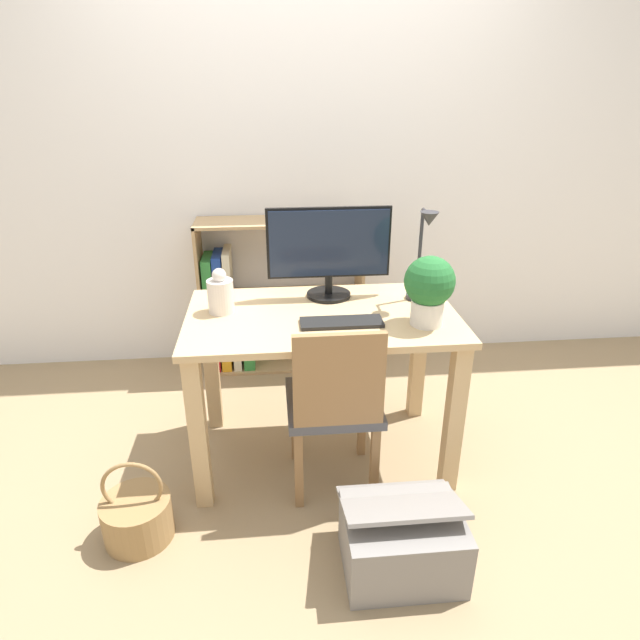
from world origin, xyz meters
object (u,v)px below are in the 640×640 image
Objects in this scene: potted_plant at (429,287)px; storage_box at (402,540)px; desk_lamp at (424,248)px; basket at (137,516)px; bookshelf at (253,308)px; monitor at (329,247)px; chair at (335,402)px; vase at (221,294)px; keyboard at (342,322)px.

storage_box is (-0.20, -0.56, -0.78)m from potted_plant.
desk_lamp is 1.64m from basket.
desk_lamp is 0.44× the size of bookshelf.
basket reaches higher than storage_box.
monitor is 0.71m from chair.
storage_box is at bearing -106.23° from desk_lamp.
chair is 0.91m from basket.
potted_plant is at bearing -43.72° from monitor.
monitor is at bearing 100.93° from storage_box.
vase reaches higher than basket.
vase reaches higher than keyboard.
storage_box is at bearing -67.04° from chair.
vase is 0.47× the size of desk_lamp.
chair reaches higher than keyboard.
keyboard is 0.39m from potted_plant.
potted_plant is 0.80× the size of basket.
basket is 0.83× the size of storage_box.
bookshelf is 1.50m from basket.
monitor reaches higher than chair.
desk_lamp is 1.32m from bookshelf.
keyboard is at bearing 21.89° from basket.
desk_lamp is (0.90, 0.02, 0.18)m from vase.
chair is at bearing -92.78° from monitor.
bookshelf is (-0.37, 1.19, -0.05)m from chair.
bookshelf reaches higher than chair.
chair is at bearing 14.42° from basket.
monitor is at bearing 16.33° from vase.
basket is (-1.25, -0.54, -0.92)m from desk_lamp.
potted_plant is 0.62m from chair.
monitor is 0.40m from keyboard.
storage_box is (1.02, -0.25, 0.03)m from basket.
potted_plant is (0.87, -0.21, 0.08)m from vase.
vase is 0.68× the size of potted_plant.
chair reaches higher than storage_box.
monitor is at bearing 136.28° from potted_plant.
bookshelf is (-0.77, 1.08, -0.52)m from potted_plant.
keyboard is 0.51m from desk_lamp.
keyboard is 0.55m from vase.
monitor reaches higher than potted_plant.
bookshelf is 2.23× the size of storage_box.
vase is 0.55× the size of basket.
potted_plant is (0.35, -0.03, 0.16)m from keyboard.
monitor is 0.69× the size of chair.
keyboard reaches higher than basket.
keyboard is at bearing -153.04° from desk_lamp.
basket is at bearing -123.40° from vase.
basket is 1.05m from storage_box.
basket is (-0.35, -0.53, -0.74)m from vase.
storage_box is at bearing -79.07° from monitor.
potted_plant is at bearing 70.66° from storage_box.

